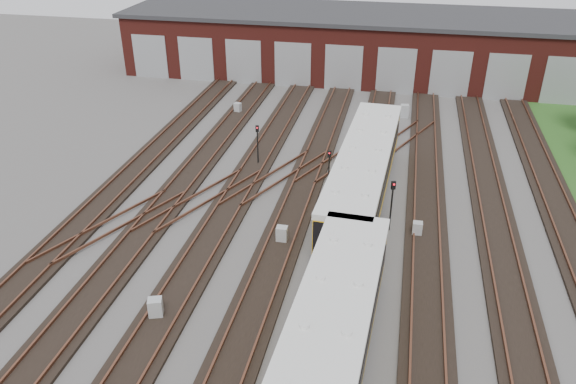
# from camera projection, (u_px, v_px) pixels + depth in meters

# --- Properties ---
(ground) EXTENTS (120.00, 120.00, 0.00)m
(ground) POSITION_uv_depth(u_px,v_px,m) (293.00, 325.00, 25.67)
(ground) COLOR #403E3B
(ground) RESTS_ON ground
(track_network) EXTENTS (30.40, 70.00, 0.33)m
(track_network) POSITION_uv_depth(u_px,v_px,m) (292.00, 315.00, 26.16)
(track_network) COLOR black
(track_network) RESTS_ON ground
(maintenance_shed) EXTENTS (51.00, 12.50, 6.35)m
(maintenance_shed) POSITION_uv_depth(u_px,v_px,m) (370.00, 44.00, 58.43)
(maintenance_shed) COLOR #561B15
(maintenance_shed) RESTS_ON ground
(metro_train) EXTENTS (3.73, 48.62, 3.41)m
(metro_train) POSITION_uv_depth(u_px,v_px,m) (324.00, 364.00, 20.83)
(metro_train) COLOR black
(metro_train) RESTS_ON ground
(signal_mast_0) EXTENTS (0.26, 0.24, 3.02)m
(signal_mast_0) POSITION_uv_depth(u_px,v_px,m) (258.00, 140.00, 39.51)
(signal_mast_0) COLOR black
(signal_mast_0) RESTS_ON ground
(signal_mast_1) EXTENTS (0.25, 0.23, 2.65)m
(signal_mast_1) POSITION_uv_depth(u_px,v_px,m) (334.00, 251.00, 27.93)
(signal_mast_1) COLOR black
(signal_mast_1) RESTS_ON ground
(signal_mast_2) EXTENTS (0.28, 0.26, 3.19)m
(signal_mast_2) POSITION_uv_depth(u_px,v_px,m) (392.00, 199.00, 31.83)
(signal_mast_2) COLOR black
(signal_mast_2) RESTS_ON ground
(signal_mast_3) EXTENTS (0.22, 0.21, 2.71)m
(signal_mast_3) POSITION_uv_depth(u_px,v_px,m) (329.00, 165.00, 36.47)
(signal_mast_3) COLOR black
(signal_mast_3) RESTS_ON ground
(relay_cabinet_0) EXTENTS (0.78, 0.71, 1.07)m
(relay_cabinet_0) POSITION_uv_depth(u_px,v_px,m) (156.00, 309.00, 25.88)
(relay_cabinet_0) COLOR #A4A7A9
(relay_cabinet_0) RESTS_ON ground
(relay_cabinet_1) EXTENTS (0.66, 0.59, 0.93)m
(relay_cabinet_1) POSITION_uv_depth(u_px,v_px,m) (238.00, 108.00, 49.39)
(relay_cabinet_1) COLOR #A4A7A9
(relay_cabinet_1) RESTS_ON ground
(relay_cabinet_2) EXTENTS (0.62, 0.52, 1.02)m
(relay_cabinet_2) POSITION_uv_depth(u_px,v_px,m) (282.00, 235.00, 31.39)
(relay_cabinet_2) COLOR #A4A7A9
(relay_cabinet_2) RESTS_ON ground
(relay_cabinet_3) EXTENTS (0.75, 0.65, 1.13)m
(relay_cabinet_3) POSITION_uv_depth(u_px,v_px,m) (404.00, 111.00, 48.45)
(relay_cabinet_3) COLOR #A4A7A9
(relay_cabinet_3) RESTS_ON ground
(relay_cabinet_4) EXTENTS (0.55, 0.46, 0.91)m
(relay_cabinet_4) POSITION_uv_depth(u_px,v_px,m) (417.00, 229.00, 31.99)
(relay_cabinet_4) COLOR #A4A7A9
(relay_cabinet_4) RESTS_ON ground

